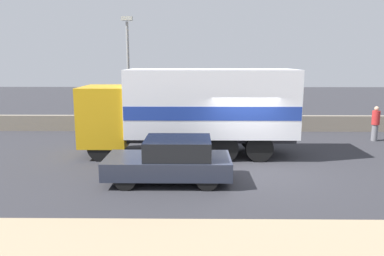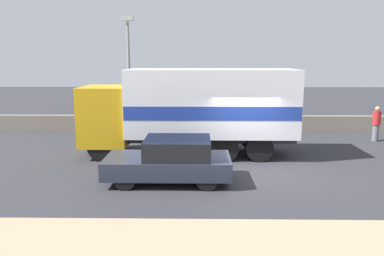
% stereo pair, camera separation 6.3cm
% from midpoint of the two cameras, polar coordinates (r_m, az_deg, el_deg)
% --- Properties ---
extents(ground_plane, '(80.00, 80.00, 0.00)m').
position_cam_midpoint_polar(ground_plane, '(13.51, 8.61, -6.39)').
color(ground_plane, '#2D2D33').
extents(stone_wall_backdrop, '(60.00, 0.35, 0.85)m').
position_cam_midpoint_polar(stone_wall_backdrop, '(20.57, 5.96, 0.72)').
color(stone_wall_backdrop, gray).
rests_on(stone_wall_backdrop, ground_plane).
extents(street_lamp, '(0.56, 0.28, 5.97)m').
position_cam_midpoint_polar(street_lamp, '(19.53, -9.50, 9.24)').
color(street_lamp, gray).
rests_on(street_lamp, ground_plane).
extents(box_truck, '(8.51, 2.56, 3.50)m').
position_cam_midpoint_polar(box_truck, '(15.11, 0.54, 3.18)').
color(box_truck, gold).
rests_on(box_truck, ground_plane).
extents(car_hatchback, '(3.98, 1.88, 1.42)m').
position_cam_midpoint_polar(car_hatchback, '(12.01, -3.07, -4.90)').
color(car_hatchback, '#282D3D').
rests_on(car_hatchback, ground_plane).
extents(pedestrian, '(0.37, 0.37, 1.68)m').
position_cam_midpoint_polar(pedestrian, '(19.94, 26.35, 0.66)').
color(pedestrian, slate).
rests_on(pedestrian, ground_plane).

